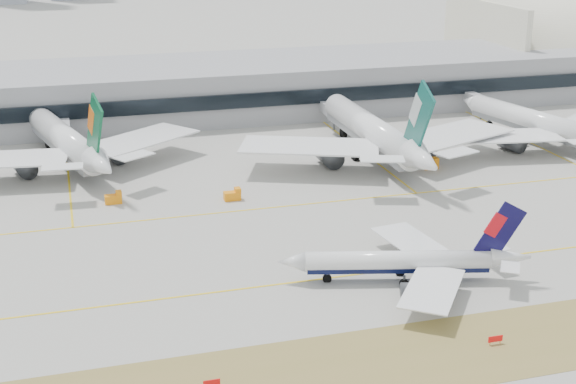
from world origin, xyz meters
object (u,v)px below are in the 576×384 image
object	(u,v)px
widebody_eva	(68,143)
terminal	(184,89)
widebody_cathay	(374,134)
widebody_china_air	(538,124)
taxiing_airliner	(407,262)

from	to	relation	value
widebody_eva	terminal	size ratio (longest dim) A/B	0.22
widebody_cathay	widebody_china_air	distance (m)	46.17
widebody_cathay	widebody_china_air	bearing A→B (deg)	-88.77
widebody_china_air	terminal	world-z (taller)	widebody_china_air
taxiing_airliner	terminal	distance (m)	125.61
widebody_eva	terminal	bearing A→B (deg)	-52.26
widebody_eva	widebody_cathay	world-z (taller)	widebody_cathay
taxiing_airliner	widebody_cathay	distance (m)	68.14
widebody_cathay	terminal	distance (m)	70.01
widebody_cathay	widebody_china_air	world-z (taller)	widebody_cathay
widebody_eva	widebody_cathay	distance (m)	73.20
taxiing_airliner	widebody_china_air	size ratio (longest dim) A/B	0.72
taxiing_airliner	terminal	bearing A→B (deg)	-67.64
widebody_eva	widebody_cathay	bearing A→B (deg)	-115.95
taxiing_airliner	terminal	size ratio (longest dim) A/B	0.15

